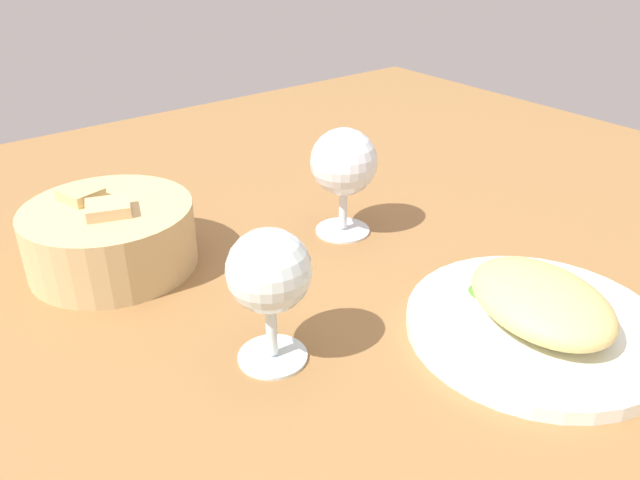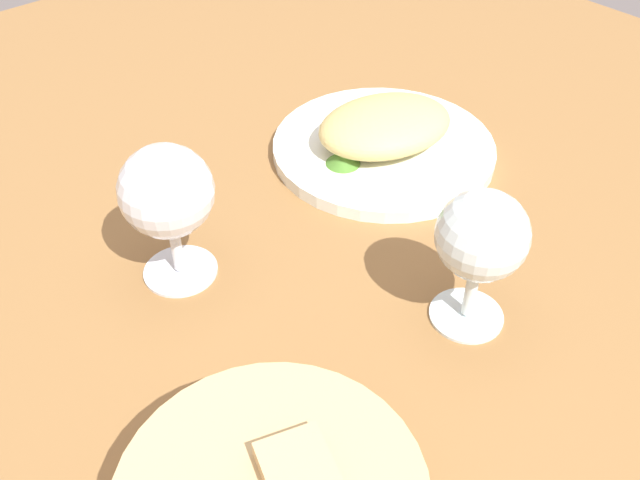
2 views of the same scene
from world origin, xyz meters
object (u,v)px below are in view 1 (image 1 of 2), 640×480
Objects in this scene: wine_glass_near at (344,166)px; wine_glass_far at (269,277)px; bread_basket at (110,235)px; plate at (536,326)px.

wine_glass_near reaches higher than wine_glass_far.
wine_glass_far reaches higher than bread_basket.
bread_basket is 27.32cm from wine_glass_near.
wine_glass_near is 25.33cm from wine_glass_far.
bread_basket reaches higher than plate.
wine_glass_near is at bearing -53.95° from wine_glass_far.
wine_glass_far is at bearing 126.05° from wine_glass_near.
bread_basket is 1.39× the size of wine_glass_near.
plate is at bearing -144.17° from bread_basket.
wine_glass_far is at bearing 60.74° from plate.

